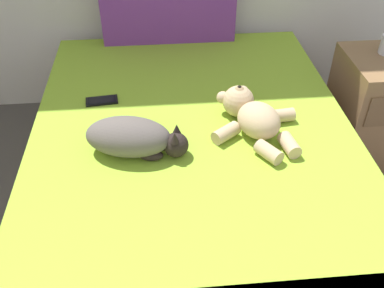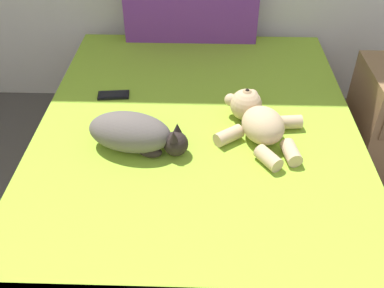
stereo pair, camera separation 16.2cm
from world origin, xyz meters
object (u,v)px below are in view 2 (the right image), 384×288
Objects in this scene: cat at (135,133)px; teddy_bear at (258,120)px; cell_phone at (113,95)px; bed at (197,182)px.

cat is 0.51m from teddy_bear.
cat reaches higher than cell_phone.
cat is at bearing -167.14° from teddy_bear.
cell_phone is (-0.16, 0.38, -0.07)m from cat.
cell_phone is at bearing 157.94° from teddy_bear.
teddy_bear is (0.25, 0.06, 0.31)m from bed.
cell_phone reaches higher than bed.
teddy_bear is at bearing -22.06° from cell_phone.
cell_phone is (-0.66, 0.27, -0.06)m from teddy_bear.
cell_phone is at bearing 141.64° from bed.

